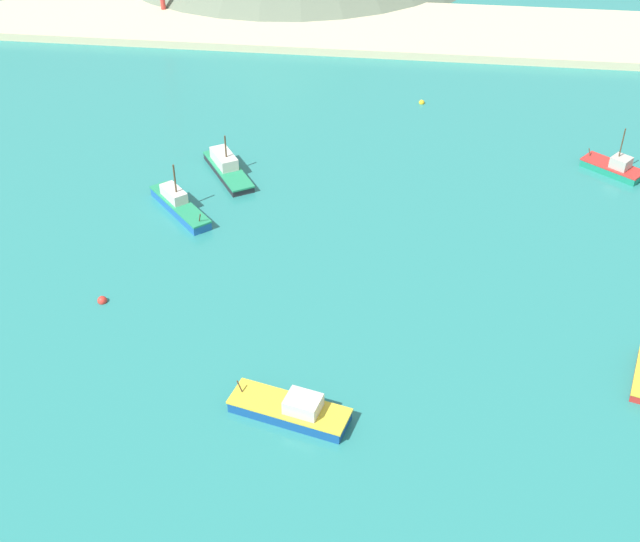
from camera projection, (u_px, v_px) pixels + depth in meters
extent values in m
cube|color=teal|center=(229.00, 354.00, 74.38)|extent=(260.00, 280.00, 0.50)
cube|color=#14478C|center=(289.00, 411.00, 67.84)|extent=(10.05, 5.22, 0.96)
cube|color=gold|center=(289.00, 406.00, 67.49)|extent=(10.25, 5.33, 0.20)
cube|color=beige|center=(303.00, 404.00, 66.73)|extent=(3.22, 2.82, 1.21)
cylinder|color=#4C3823|center=(240.00, 387.00, 68.41)|extent=(0.58, 0.26, 1.30)
cube|color=#232328|center=(228.00, 172.00, 98.88)|extent=(7.59, 9.86, 0.70)
cube|color=#238C5B|center=(228.00, 169.00, 98.61)|extent=(7.74, 10.06, 0.20)
cube|color=beige|center=(224.00, 158.00, 99.06)|extent=(4.07, 4.85, 1.35)
cylinder|color=#4C3823|center=(226.00, 146.00, 97.20)|extent=(0.19, 0.19, 2.71)
cube|color=#198466|center=(612.00, 169.00, 99.37)|extent=(7.15, 6.30, 0.82)
cube|color=red|center=(613.00, 165.00, 99.06)|extent=(7.30, 6.43, 0.20)
cube|color=#B2ADA3|center=(621.00, 162.00, 98.13)|extent=(2.80, 2.79, 1.29)
cylinder|color=#4C3823|center=(590.00, 153.00, 100.53)|extent=(0.48, 0.40, 1.12)
cylinder|color=#4C3823|center=(622.00, 143.00, 96.91)|extent=(0.15, 0.15, 3.56)
cube|color=#1E5BA8|center=(180.00, 208.00, 92.33)|extent=(8.41, 8.91, 0.94)
cube|color=#238C5B|center=(180.00, 204.00, 91.99)|extent=(8.58, 9.08, 0.20)
cube|color=beige|center=(174.00, 194.00, 92.41)|extent=(3.63, 3.75, 1.18)
cylinder|color=#4C3823|center=(200.00, 218.00, 88.68)|extent=(0.47, 0.49, 1.27)
cylinder|color=#4C3823|center=(175.00, 178.00, 90.59)|extent=(0.19, 0.19, 3.33)
sphere|color=red|center=(102.00, 301.00, 79.81)|extent=(0.91, 0.91, 0.91)
sphere|color=gold|center=(422.00, 103.00, 114.51)|extent=(0.76, 0.76, 0.76)
cube|color=beige|center=(329.00, 26.00, 136.46)|extent=(247.00, 22.50, 1.20)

